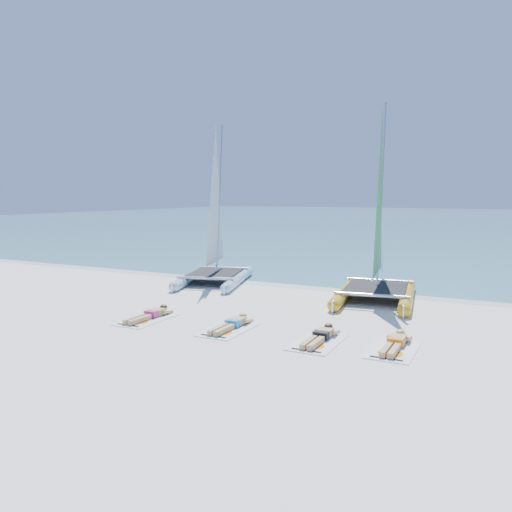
# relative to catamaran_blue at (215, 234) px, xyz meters

# --- Properties ---
(ground) EXTENTS (140.00, 140.00, 0.00)m
(ground) POSITION_rel_catamaran_blue_xyz_m (3.49, -4.58, -1.96)
(ground) COLOR silver
(ground) RESTS_ON ground
(sea) EXTENTS (140.00, 115.00, 0.01)m
(sea) POSITION_rel_catamaran_blue_xyz_m (3.49, 58.42, -1.95)
(sea) COLOR #6A9DB0
(sea) RESTS_ON ground
(wet_sand_strip) EXTENTS (140.00, 1.40, 0.01)m
(wet_sand_strip) POSITION_rel_catamaran_blue_xyz_m (3.49, 0.92, -1.96)
(wet_sand_strip) COLOR silver
(wet_sand_strip) RESTS_ON ground
(catamaran_blue) EXTENTS (3.55, 5.26, 6.57)m
(catamaran_blue) POSITION_rel_catamaran_blue_xyz_m (0.00, 0.00, 0.00)
(catamaran_blue) COLOR #B0C8E7
(catamaran_blue) RESTS_ON ground
(catamaran_yellow) EXTENTS (3.05, 5.53, 6.89)m
(catamaran_yellow) POSITION_rel_catamaran_blue_xyz_m (6.48, 0.06, 0.21)
(catamaran_yellow) COLOR gold
(catamaran_yellow) RESTS_ON ground
(towel_a) EXTENTS (1.00, 1.85, 0.02)m
(towel_a) POSITION_rel_catamaran_blue_xyz_m (1.39, -6.06, -1.95)
(towel_a) COLOR white
(towel_a) RESTS_ON ground
(sunbather_a) EXTENTS (0.37, 1.73, 0.26)m
(sunbather_a) POSITION_rel_catamaran_blue_xyz_m (1.39, -5.86, -1.84)
(sunbather_a) COLOR tan
(sunbather_a) RESTS_ON towel_a
(towel_b) EXTENTS (1.00, 1.85, 0.02)m
(towel_b) POSITION_rel_catamaran_blue_xyz_m (3.99, -5.92, -1.95)
(towel_b) COLOR white
(towel_b) RESTS_ON ground
(sunbather_b) EXTENTS (0.37, 1.73, 0.26)m
(sunbather_b) POSITION_rel_catamaran_blue_xyz_m (3.99, -5.73, -1.84)
(sunbather_b) COLOR tan
(sunbather_b) RESTS_ON towel_b
(towel_c) EXTENTS (1.00, 1.85, 0.02)m
(towel_c) POSITION_rel_catamaran_blue_xyz_m (6.46, -5.95, -1.95)
(towel_c) COLOR white
(towel_c) RESTS_ON ground
(sunbather_c) EXTENTS (0.37, 1.73, 0.26)m
(sunbather_c) POSITION_rel_catamaran_blue_xyz_m (6.46, -5.76, -1.84)
(sunbather_c) COLOR tan
(sunbather_c) RESTS_ON towel_c
(towel_d) EXTENTS (1.00, 1.85, 0.02)m
(towel_d) POSITION_rel_catamaran_blue_xyz_m (8.19, -5.70, -1.95)
(towel_d) COLOR white
(towel_d) RESTS_ON ground
(sunbather_d) EXTENTS (0.37, 1.73, 0.26)m
(sunbather_d) POSITION_rel_catamaran_blue_xyz_m (8.19, -5.51, -1.84)
(sunbather_d) COLOR tan
(sunbather_d) RESTS_ON towel_d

